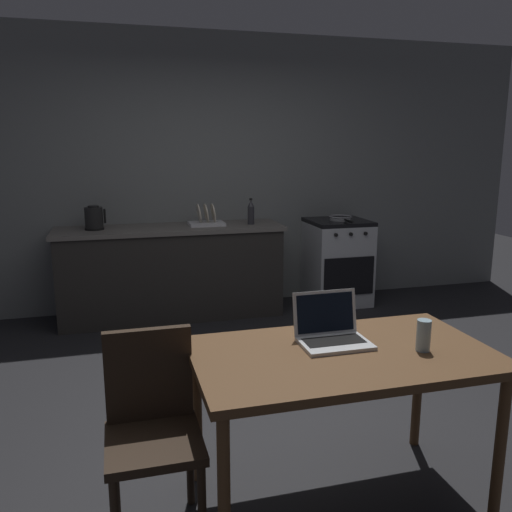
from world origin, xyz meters
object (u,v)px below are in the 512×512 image
object	(u,v)px
electric_kettle	(94,218)
bottle	(251,212)
laptop	(332,333)
frying_pan	(341,218)
dining_table	(342,367)
dish_rack	(206,220)
stove_oven	(337,262)
chair	(152,420)
drinking_glass	(424,335)

from	to	relation	value
electric_kettle	bottle	bearing A→B (deg)	-1.93
laptop	bottle	bearing A→B (deg)	74.64
bottle	frying_pan	world-z (taller)	bottle
dining_table	dish_rack	bearing A→B (deg)	91.76
bottle	dish_rack	distance (m)	0.44
stove_oven	laptop	world-z (taller)	laptop
bottle	frying_pan	size ratio (longest dim) A/B	0.62
chair	electric_kettle	xyz separation A→B (m)	(-0.29, 2.92, 0.49)
dish_rack	laptop	bearing A→B (deg)	-88.21
dish_rack	dining_table	bearing A→B (deg)	-88.24
electric_kettle	dish_rack	world-z (taller)	electric_kettle
dining_table	laptop	size ratio (longest dim) A/B	4.23
frying_pan	drinking_glass	world-z (taller)	frying_pan
chair	laptop	size ratio (longest dim) A/B	2.75
dining_table	chair	distance (m)	0.87
bottle	dining_table	bearing A→B (deg)	-96.68
laptop	frying_pan	size ratio (longest dim) A/B	0.77
stove_oven	bottle	xyz separation A→B (m)	(-0.96, -0.05, 0.57)
frying_pan	dish_rack	distance (m)	1.41
stove_oven	dish_rack	world-z (taller)	dish_rack
bottle	frying_pan	xyz separation A→B (m)	(0.97, 0.02, -0.10)
chair	laptop	bearing A→B (deg)	5.47
electric_kettle	drinking_glass	xyz separation A→B (m)	(1.49, -3.07, -0.17)
frying_pan	drinking_glass	size ratio (longest dim) A/B	2.86
stove_oven	laptop	bearing A→B (deg)	-114.44
chair	bottle	size ratio (longest dim) A/B	3.44
chair	electric_kettle	distance (m)	2.98
stove_oven	laptop	size ratio (longest dim) A/B	2.78
laptop	bottle	world-z (taller)	bottle
bottle	drinking_glass	size ratio (longest dim) A/B	1.77
stove_oven	bottle	size ratio (longest dim) A/B	3.48
laptop	bottle	xyz separation A→B (m)	(0.35, 2.82, 0.21)
chair	bottle	xyz separation A→B (m)	(1.19, 2.87, 0.50)
electric_kettle	drinking_glass	bearing A→B (deg)	-64.07
laptop	frying_pan	bearing A→B (deg)	56.77
laptop	drinking_glass	size ratio (longest dim) A/B	2.21
drinking_glass	bottle	bearing A→B (deg)	90.23
stove_oven	dining_table	bearing A→B (deg)	-113.54
bottle	drinking_glass	distance (m)	3.03
dining_table	drinking_glass	world-z (taller)	drinking_glass
stove_oven	drinking_glass	size ratio (longest dim) A/B	6.15
dining_table	bottle	bearing A→B (deg)	83.32
dining_table	drinking_glass	xyz separation A→B (m)	(0.36, -0.08, 0.15)
dining_table	dish_rack	distance (m)	3.00
chair	frying_pan	size ratio (longest dim) A/B	2.13
dining_table	drinking_glass	bearing A→B (deg)	-13.29
laptop	drinking_glass	world-z (taller)	laptop
frying_pan	dish_rack	size ratio (longest dim) A/B	1.22
frying_pan	bottle	bearing A→B (deg)	-178.76
chair	frying_pan	distance (m)	3.64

